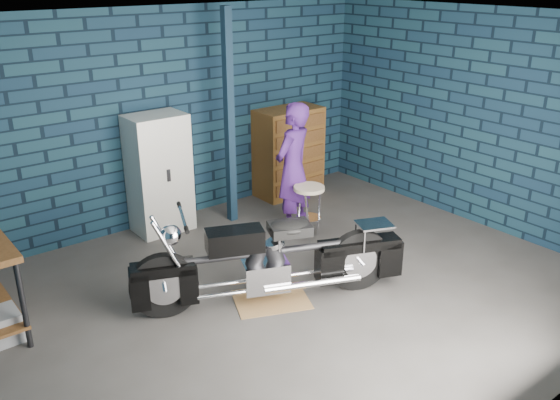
# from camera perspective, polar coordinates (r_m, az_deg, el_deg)

# --- Properties ---
(ground) EXTENTS (6.00, 6.00, 0.00)m
(ground) POSITION_cam_1_polar(r_m,az_deg,el_deg) (6.18, 1.37, -8.79)
(ground) COLOR #464442
(ground) RESTS_ON ground
(room_walls) EXTENTS (6.02, 5.01, 2.71)m
(room_walls) POSITION_cam_1_polar(r_m,az_deg,el_deg) (5.89, -1.94, 9.61)
(room_walls) COLOR #102437
(room_walls) RESTS_ON ground
(support_post) EXTENTS (0.10, 0.10, 2.70)m
(support_post) POSITION_cam_1_polar(r_m,az_deg,el_deg) (7.44, -4.90, 7.73)
(support_post) COLOR #102434
(support_post) RESTS_ON ground
(drip_mat) EXTENTS (0.89, 0.79, 0.01)m
(drip_mat) POSITION_cam_1_polar(r_m,az_deg,el_deg) (6.04, -0.84, -9.57)
(drip_mat) COLOR olive
(drip_mat) RESTS_ON ground
(motorcycle) EXTENTS (2.39, 1.49, 1.02)m
(motorcycle) POSITION_cam_1_polar(r_m,az_deg,el_deg) (5.79, -0.87, -5.26)
(motorcycle) COLOR black
(motorcycle) RESTS_ON ground
(person) EXTENTS (0.70, 0.57, 1.64)m
(person) POSITION_cam_1_polar(r_m,az_deg,el_deg) (7.24, 1.24, 3.05)
(person) COLOR #431C6C
(person) RESTS_ON ground
(locker) EXTENTS (0.69, 0.50, 1.49)m
(locker) POSITION_cam_1_polar(r_m,az_deg,el_deg) (7.43, -11.53, 2.47)
(locker) COLOR silver
(locker) RESTS_ON ground
(tool_chest) EXTENTS (0.95, 0.53, 1.27)m
(tool_chest) POSITION_cam_1_polar(r_m,az_deg,el_deg) (8.53, 0.89, 4.64)
(tool_chest) COLOR brown
(tool_chest) RESTS_ON ground
(shop_stool) EXTENTS (0.46, 0.46, 0.68)m
(shop_stool) POSITION_cam_1_polar(r_m,az_deg,el_deg) (7.19, 2.77, -1.23)
(shop_stool) COLOR #C5B695
(shop_stool) RESTS_ON ground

